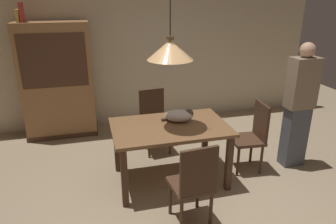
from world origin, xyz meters
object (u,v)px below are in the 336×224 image
object	(u,v)px
chair_far_back	(154,118)
hutch_bookcase	(58,83)
pendant_lamp	(170,50)
book_yellow_short	(18,16)
chair_right_side	(253,134)
chair_near_front	(194,182)
cat_sleeping	(180,116)
dining_table	(170,133)
book_red_tall	(22,12)
person_standing	(299,106)

from	to	relation	value
chair_far_back	hutch_bookcase	distance (m)	1.70
pendant_lamp	chair_far_back	bearing A→B (deg)	90.56
hutch_bookcase	book_yellow_short	bearing A→B (deg)	179.80
chair_right_side	chair_near_front	bearing A→B (deg)	-142.16
hutch_bookcase	book_yellow_short	world-z (taller)	book_yellow_short
chair_far_back	book_yellow_short	distance (m)	2.48
chair_near_front	cat_sleeping	xyz separation A→B (m)	(0.15, 0.98, 0.32)
dining_table	hutch_bookcase	bearing A→B (deg)	127.39
pendant_lamp	chair_near_front	bearing A→B (deg)	-89.55
book_yellow_short	book_red_tall	size ratio (longest dim) A/B	0.71
dining_table	cat_sleeping	xyz separation A→B (m)	(0.15, 0.10, 0.18)
book_yellow_short	person_standing	world-z (taller)	book_yellow_short
dining_table	book_red_tall	world-z (taller)	book_red_tall
cat_sleeping	person_standing	world-z (taller)	person_standing
chair_far_back	chair_near_front	bearing A→B (deg)	-89.50
chair_far_back	book_red_tall	distance (m)	2.47
pendant_lamp	book_red_tall	bearing A→B (deg)	134.08
dining_table	cat_sleeping	world-z (taller)	cat_sleeping
book_yellow_short	book_red_tall	xyz separation A→B (m)	(0.06, 0.00, 0.05)
chair_near_front	book_red_tall	xyz separation A→B (m)	(-1.76, 2.69, 1.48)
dining_table	pendant_lamp	size ratio (longest dim) A/B	1.08
chair_far_back	person_standing	xyz separation A→B (m)	(1.75, -0.92, 0.34)
chair_far_back	hutch_bookcase	size ratio (longest dim) A/B	0.50
chair_right_side	pendant_lamp	size ratio (longest dim) A/B	0.72
book_yellow_short	book_red_tall	bearing A→B (deg)	0.00
chair_far_back	person_standing	bearing A→B (deg)	-27.75
chair_far_back	cat_sleeping	distance (m)	0.85
chair_near_front	hutch_bookcase	size ratio (longest dim) A/B	0.50
pendant_lamp	book_yellow_short	xyz separation A→B (m)	(-1.81, 1.81, 0.28)
chair_far_back	book_red_tall	xyz separation A→B (m)	(-1.75, 0.93, 1.48)
dining_table	book_yellow_short	world-z (taller)	book_yellow_short
chair_right_side	cat_sleeping	bearing A→B (deg)	173.64
chair_right_side	person_standing	xyz separation A→B (m)	(0.62, -0.04, 0.34)
book_red_tall	chair_far_back	bearing A→B (deg)	-28.13
chair_right_side	chair_far_back	bearing A→B (deg)	142.09
hutch_bookcase	book_yellow_short	size ratio (longest dim) A/B	9.25
cat_sleeping	hutch_bookcase	world-z (taller)	hutch_bookcase
cat_sleeping	person_standing	bearing A→B (deg)	-5.26
dining_table	pendant_lamp	xyz separation A→B (m)	(0.00, 0.00, 1.01)
cat_sleeping	person_standing	size ratio (longest dim) A/B	0.24
dining_table	chair_right_side	distance (m)	1.14
chair_near_front	hutch_bookcase	bearing A→B (deg)	117.34
chair_far_back	pendant_lamp	size ratio (longest dim) A/B	0.72
cat_sleeping	hutch_bookcase	bearing A→B (deg)	131.96
cat_sleeping	hutch_bookcase	distance (m)	2.30
hutch_bookcase	book_red_tall	size ratio (longest dim) A/B	6.61
chair_right_side	book_red_tall	bearing A→B (deg)	147.75
chair_right_side	person_standing	distance (m)	0.71
dining_table	chair_near_front	bearing A→B (deg)	-89.55
cat_sleeping	book_red_tall	world-z (taller)	book_red_tall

